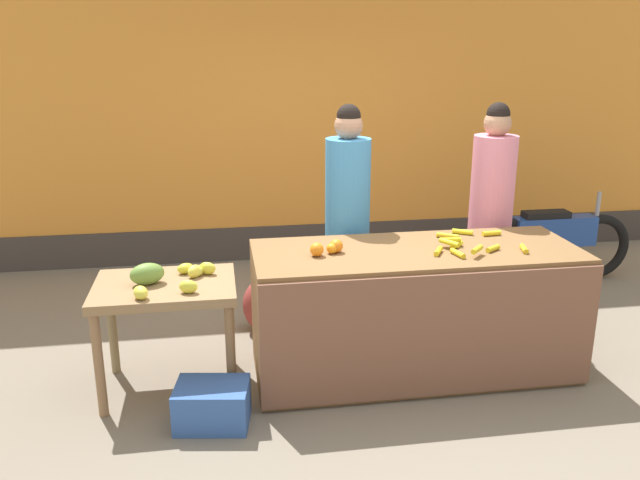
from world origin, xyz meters
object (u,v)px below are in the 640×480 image
(vendor_woman_pink_shirt, at_px, (490,217))
(produce_sack, at_px, (265,305))
(produce_crate, at_px, (212,405))
(vendor_woman_blue_shirt, at_px, (347,223))
(parked_motorcycle, at_px, (553,241))

(vendor_woman_pink_shirt, xyz_separation_m, produce_sack, (-1.80, 0.11, -0.69))
(vendor_woman_pink_shirt, bearing_deg, produce_crate, -152.19)
(vendor_woman_pink_shirt, height_order, produce_crate, vendor_woman_pink_shirt)
(vendor_woman_blue_shirt, distance_m, parked_motorcycle, 2.41)
(vendor_woman_pink_shirt, distance_m, produce_sack, 1.93)
(vendor_woman_blue_shirt, bearing_deg, vendor_woman_pink_shirt, 1.09)
(produce_sack, bearing_deg, vendor_woman_pink_shirt, -3.66)
(vendor_woman_blue_shirt, xyz_separation_m, vendor_woman_pink_shirt, (1.17, 0.02, -0.00))
(parked_motorcycle, height_order, produce_crate, parked_motorcycle)
(produce_crate, bearing_deg, vendor_woman_blue_shirt, 47.37)
(parked_motorcycle, height_order, produce_sack, parked_motorcycle)
(parked_motorcycle, distance_m, produce_sack, 2.92)
(parked_motorcycle, relative_size, produce_sack, 3.59)
(vendor_woman_blue_shirt, bearing_deg, produce_sack, 167.78)
(vendor_woman_pink_shirt, bearing_deg, produce_sack, 176.34)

